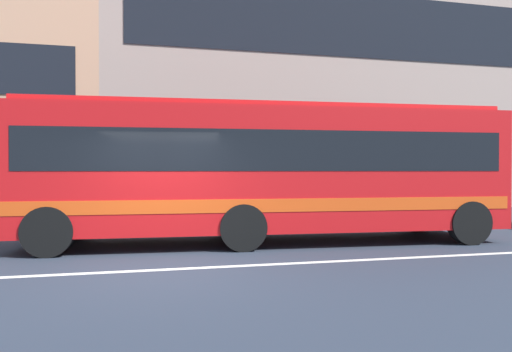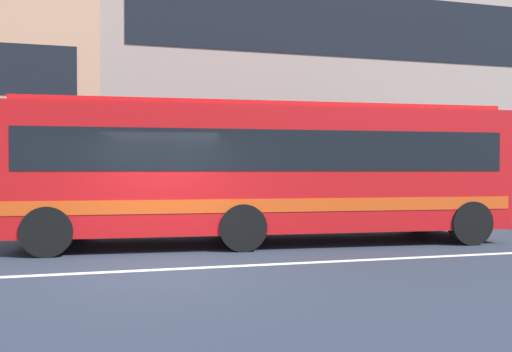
{
  "view_description": "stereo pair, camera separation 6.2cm",
  "coord_description": "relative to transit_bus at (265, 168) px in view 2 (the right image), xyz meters",
  "views": [
    {
      "loc": [
        -0.18,
        -8.0,
        1.71
      ],
      "look_at": [
        2.21,
        2.19,
        1.58
      ],
      "focal_mm": 32.23,
      "sensor_mm": 36.0,
      "label": 1
    },
    {
      "loc": [
        -0.12,
        -8.02,
        1.71
      ],
      "look_at": [
        2.21,
        2.19,
        1.58
      ],
      "focal_mm": 32.23,
      "sensor_mm": 36.0,
      "label": 2
    }
  ],
  "objects": [
    {
      "name": "ground_plane",
      "position": [
        -2.52,
        -2.55,
        -1.77
      ],
      "size": [
        160.0,
        160.0,
        0.0
      ],
      "primitive_type": "plane",
      "color": "#29303F"
    },
    {
      "name": "lane_centre_line",
      "position": [
        -2.52,
        -2.55,
        -1.76
      ],
      "size": [
        60.0,
        0.16,
        0.01
      ],
      "primitive_type": "cube",
      "color": "silver",
      "rests_on": "ground_plane"
    },
    {
      "name": "apartment_block_right",
      "position": [
        6.65,
        11.74,
        4.96
      ],
      "size": [
        22.23,
        8.81,
        13.45
      ],
      "color": "tan",
      "rests_on": "ground_plane"
    },
    {
      "name": "transit_bus",
      "position": [
        0.0,
        0.0,
        0.0
      ],
      "size": [
        11.28,
        3.19,
        3.21
      ],
      "color": "red",
      "rests_on": "ground_plane"
    }
  ]
}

